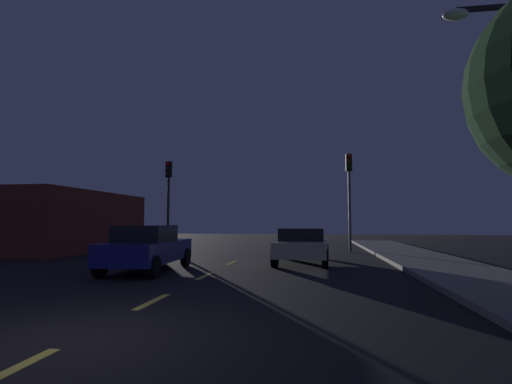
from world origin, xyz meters
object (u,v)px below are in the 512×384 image
object	(u,v)px
traffic_signal_right	(349,183)
car_adjacent_lane	(147,248)
traffic_signal_left	(168,188)
car_stopped_ahead	(303,245)
street_lamp_right	(512,114)

from	to	relation	value
traffic_signal_right	car_adjacent_lane	world-z (taller)	traffic_signal_right
traffic_signal_left	car_stopped_ahead	bearing A→B (deg)	-36.93
car_adjacent_lane	traffic_signal_left	bearing A→B (deg)	107.22
car_stopped_ahead	traffic_signal_left	bearing A→B (deg)	143.07
traffic_signal_right	car_adjacent_lane	bearing A→B (deg)	-128.28
traffic_signal_left	traffic_signal_right	xyz separation A→B (m)	(9.96, 0.00, 0.11)
traffic_signal_right	car_stopped_ahead	size ratio (longest dim) A/B	1.16
traffic_signal_left	traffic_signal_right	bearing A→B (deg)	0.00
traffic_signal_right	street_lamp_right	world-z (taller)	street_lamp_right
traffic_signal_left	traffic_signal_right	size ratio (longest dim) A/B	0.97
traffic_signal_left	traffic_signal_right	distance (m)	9.96
car_stopped_ahead	traffic_signal_right	bearing A→B (deg)	68.40
traffic_signal_left	car_adjacent_lane	xyz separation A→B (m)	(2.81, -9.06, -2.74)
traffic_signal_right	car_stopped_ahead	xyz separation A→B (m)	(-2.28, -5.77, -2.90)
street_lamp_right	car_stopped_ahead	bearing A→B (deg)	127.46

